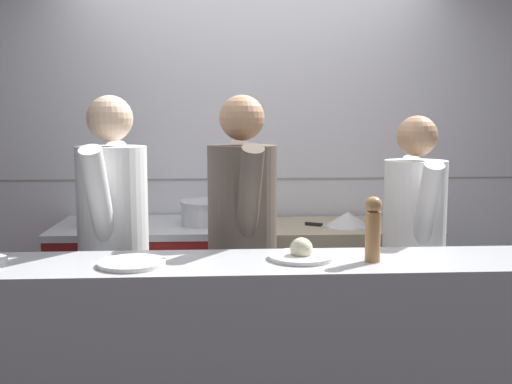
{
  "coord_description": "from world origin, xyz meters",
  "views": [
    {
      "loc": [
        -0.22,
        -2.72,
        1.56
      ],
      "look_at": [
        -0.02,
        0.59,
        1.15
      ],
      "focal_mm": 42.0,
      "sensor_mm": 36.0,
      "label": 1
    }
  ],
  "objects_px": {
    "stock_pot": "(99,208)",
    "chef_head_cook": "(114,248)",
    "plated_dish_appetiser": "(132,263)",
    "plated_dish_dessert": "(301,254)",
    "chefs_knife": "(328,226)",
    "chef_line": "(413,250)",
    "sauce_pot": "(209,211)",
    "mixing_bowl_steel": "(348,219)",
    "oven_range": "(156,296)",
    "chef_sous": "(242,246)",
    "pepper_mill": "(373,228)"
  },
  "relations": [
    {
      "from": "chefs_knife",
      "to": "chef_line",
      "type": "relative_size",
      "value": 0.21
    },
    {
      "from": "chef_line",
      "to": "chef_head_cook",
      "type": "bearing_deg",
      "value": -173.83
    },
    {
      "from": "stock_pot",
      "to": "chefs_knife",
      "type": "xyz_separation_m",
      "value": [
        1.39,
        -0.03,
        -0.12
      ]
    },
    {
      "from": "mixing_bowl_steel",
      "to": "plated_dish_dessert",
      "type": "height_order",
      "value": "plated_dish_dessert"
    },
    {
      "from": "sauce_pot",
      "to": "chef_head_cook",
      "type": "distance_m",
      "value": 0.86
    },
    {
      "from": "oven_range",
      "to": "stock_pot",
      "type": "xyz_separation_m",
      "value": [
        -0.32,
        -0.05,
        0.56
      ]
    },
    {
      "from": "chefs_knife",
      "to": "chef_head_cook",
      "type": "bearing_deg",
      "value": -150.67
    },
    {
      "from": "sauce_pot",
      "to": "pepper_mill",
      "type": "relative_size",
      "value": 1.34
    },
    {
      "from": "oven_range",
      "to": "stock_pot",
      "type": "distance_m",
      "value": 0.65
    },
    {
      "from": "plated_dish_dessert",
      "to": "mixing_bowl_steel",
      "type": "bearing_deg",
      "value": 69.28
    },
    {
      "from": "stock_pot",
      "to": "chefs_knife",
      "type": "relative_size",
      "value": 0.7
    },
    {
      "from": "stock_pot",
      "to": "sauce_pot",
      "type": "height_order",
      "value": "stock_pot"
    },
    {
      "from": "chef_line",
      "to": "sauce_pot",
      "type": "bearing_deg",
      "value": 152.27
    },
    {
      "from": "plated_dish_dessert",
      "to": "chef_head_cook",
      "type": "relative_size",
      "value": 0.16
    },
    {
      "from": "chef_line",
      "to": "plated_dish_dessert",
      "type": "bearing_deg",
      "value": -135.65
    },
    {
      "from": "stock_pot",
      "to": "chefs_knife",
      "type": "bearing_deg",
      "value": -1.39
    },
    {
      "from": "stock_pot",
      "to": "mixing_bowl_steel",
      "type": "height_order",
      "value": "stock_pot"
    },
    {
      "from": "plated_dish_appetiser",
      "to": "plated_dish_dessert",
      "type": "distance_m",
      "value": 0.69
    },
    {
      "from": "plated_dish_dessert",
      "to": "pepper_mill",
      "type": "xyz_separation_m",
      "value": [
        0.28,
        -0.06,
        0.12
      ]
    },
    {
      "from": "sauce_pot",
      "to": "stock_pot",
      "type": "bearing_deg",
      "value": -177.84
    },
    {
      "from": "sauce_pot",
      "to": "pepper_mill",
      "type": "distance_m",
      "value": 1.47
    },
    {
      "from": "plated_dish_appetiser",
      "to": "chef_head_cook",
      "type": "height_order",
      "value": "chef_head_cook"
    },
    {
      "from": "mixing_bowl_steel",
      "to": "plated_dish_appetiser",
      "type": "height_order",
      "value": "plated_dish_appetiser"
    },
    {
      "from": "sauce_pot",
      "to": "plated_dish_appetiser",
      "type": "distance_m",
      "value": 1.33
    },
    {
      "from": "pepper_mill",
      "to": "chef_line",
      "type": "relative_size",
      "value": 0.17
    },
    {
      "from": "plated_dish_dessert",
      "to": "pepper_mill",
      "type": "bearing_deg",
      "value": -12.22
    },
    {
      "from": "pepper_mill",
      "to": "chef_head_cook",
      "type": "bearing_deg",
      "value": 153.54
    },
    {
      "from": "stock_pot",
      "to": "plated_dish_appetiser",
      "type": "relative_size",
      "value": 0.88
    },
    {
      "from": "oven_range",
      "to": "stock_pot",
      "type": "bearing_deg",
      "value": -171.5
    },
    {
      "from": "pepper_mill",
      "to": "plated_dish_appetiser",
      "type": "bearing_deg",
      "value": -179.73
    },
    {
      "from": "sauce_pot",
      "to": "chefs_knife",
      "type": "bearing_deg",
      "value": -4.59
    },
    {
      "from": "sauce_pot",
      "to": "chef_line",
      "type": "height_order",
      "value": "chef_line"
    },
    {
      "from": "oven_range",
      "to": "chef_head_cook",
      "type": "bearing_deg",
      "value": -98.98
    },
    {
      "from": "chefs_knife",
      "to": "plated_dish_dessert",
      "type": "height_order",
      "value": "plated_dish_dessert"
    },
    {
      "from": "sauce_pot",
      "to": "chef_head_cook",
      "type": "relative_size",
      "value": 0.21
    },
    {
      "from": "stock_pot",
      "to": "chefs_knife",
      "type": "height_order",
      "value": "stock_pot"
    },
    {
      "from": "stock_pot",
      "to": "chef_head_cook",
      "type": "distance_m",
      "value": 0.73
    },
    {
      "from": "oven_range",
      "to": "plated_dish_appetiser",
      "type": "height_order",
      "value": "plated_dish_appetiser"
    },
    {
      "from": "sauce_pot",
      "to": "chef_head_cook",
      "type": "bearing_deg",
      "value": -122.14
    },
    {
      "from": "oven_range",
      "to": "sauce_pot",
      "type": "relative_size",
      "value": 3.35
    },
    {
      "from": "stock_pot",
      "to": "chef_sous",
      "type": "xyz_separation_m",
      "value": [
        0.83,
        -0.7,
        -0.09
      ]
    },
    {
      "from": "oven_range",
      "to": "chef_line",
      "type": "xyz_separation_m",
      "value": [
        1.41,
        -0.65,
        0.42
      ]
    },
    {
      "from": "mixing_bowl_steel",
      "to": "stock_pot",
      "type": "bearing_deg",
      "value": 179.99
    },
    {
      "from": "mixing_bowl_steel",
      "to": "chef_sous",
      "type": "relative_size",
      "value": 0.17
    },
    {
      "from": "sauce_pot",
      "to": "oven_range",
      "type": "bearing_deg",
      "value": 176.05
    },
    {
      "from": "oven_range",
      "to": "chef_sous",
      "type": "height_order",
      "value": "chef_sous"
    },
    {
      "from": "chef_head_cook",
      "to": "stock_pot",
      "type": "bearing_deg",
      "value": 111.93
    },
    {
      "from": "chef_sous",
      "to": "chefs_knife",
      "type": "bearing_deg",
      "value": 43.35
    },
    {
      "from": "plated_dish_dessert",
      "to": "chef_head_cook",
      "type": "bearing_deg",
      "value": 149.44
    },
    {
      "from": "chefs_knife",
      "to": "plated_dish_dessert",
      "type": "relative_size",
      "value": 1.23
    }
  ]
}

